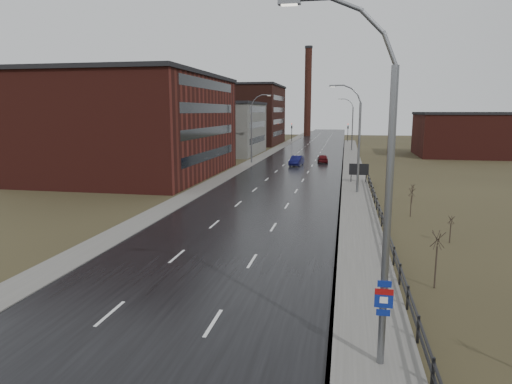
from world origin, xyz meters
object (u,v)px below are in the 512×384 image
at_px(car_near, 297,161).
at_px(car_far, 323,159).
at_px(streetlight_main, 378,193).
at_px(billboard, 359,170).

relative_size(car_near, car_far, 1.12).
bearing_deg(car_near, streetlight_main, -75.44).
height_order(streetlight_main, car_near, streetlight_main).
xyz_separation_m(billboard, car_near, (-9.29, 16.72, -0.88)).
distance_m(streetlight_main, car_near, 58.68).
height_order(car_near, car_far, car_near).
relative_size(streetlight_main, car_far, 2.88).
xyz_separation_m(streetlight_main, car_near, (-8.66, 57.80, -5.28)).
height_order(billboard, car_near, billboard).
bearing_deg(car_far, streetlight_main, 89.28).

